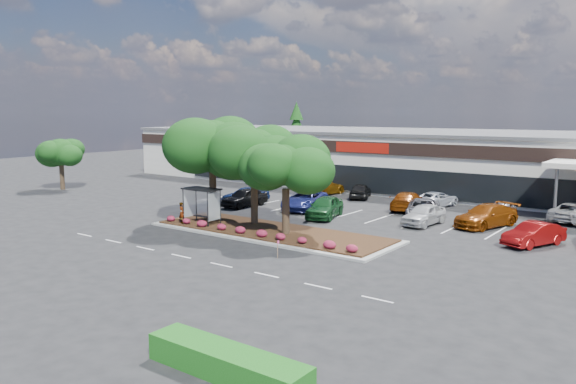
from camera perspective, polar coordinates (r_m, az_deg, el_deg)
The scene contains 28 objects.
ground at distance 34.78m, azimuth -3.23°, elevation -5.78°, with size 160.00×160.00×0.00m, color black.
retail_store at distance 63.81m, azimuth 16.68°, elevation 3.13°, with size 80.40×25.20×6.25m.
landscape_island at distance 39.01m, azimuth -1.73°, elevation -4.05°, with size 18.00×6.00×0.26m.
lane_markings at distance 43.18m, azimuth 5.51°, elevation -3.05°, with size 33.12×20.06×0.01m.
shrub_row at distance 37.34m, azimuth -3.73°, elevation -4.01°, with size 17.00×0.80×0.50m, color #9B203E, non-canonical shape.
bus_shelter at distance 41.46m, azimuth -8.63°, elevation -0.35°, with size 2.75×1.55×2.59m.
island_tree_west at distance 42.67m, azimuth -7.68°, elevation 2.48°, with size 7.20×7.20×7.89m, color #0C360C, non-canonical shape.
island_tree_mid at distance 40.88m, azimuth -3.47°, elevation 1.89°, with size 6.60×6.60×7.32m, color #0C360C, non-canonical shape.
island_tree_east at distance 37.29m, azimuth -0.23°, elevation 0.67°, with size 5.80×5.80×6.50m, color #0C360C, non-canonical shape.
hedge_south_east at distance 18.77m, azimuth -6.23°, elevation -16.86°, with size 6.00×1.30×0.90m, color #134D0E.
tree_west_far at distance 65.39m, azimuth -22.04°, elevation 2.68°, with size 4.80×4.80×5.61m, color #0C360C, non-canonical shape.
conifer_north_west at distance 88.60m, azimuth 0.86°, elevation 5.98°, with size 4.40×4.40×10.00m, color #0C360C.
person_waiting at distance 41.84m, azimuth -10.75°, elevation -2.08°, with size 0.57×0.37×1.56m, color #594C47.
survey_stake at distance 32.38m, azimuth -1.04°, elevation -5.59°, with size 0.07×0.14×1.06m.
car_0 at distance 52.36m, azimuth -4.36°, elevation -0.31°, with size 1.92×4.71×1.37m, color navy.
car_1 at distance 50.09m, azimuth -4.43°, elevation -0.55°, with size 1.92×4.77×1.63m, color black.
car_2 at distance 48.39m, azimuth 1.70°, elevation -0.81°, with size 2.76×5.98×1.66m, color navy.
car_3 at distance 44.73m, azimuth 3.77°, elevation -1.53°, with size 2.03×5.05×1.72m, color #164820.
car_4 at distance 43.06m, azimuth 13.64°, elevation -2.23°, with size 1.84×4.57×1.56m, color silver.
car_5 at distance 45.54m, azimuth 13.55°, elevation -1.68°, with size 2.56×5.54×1.54m, color #54535A.
car_6 at distance 43.58m, azimuth 19.49°, elevation -2.30°, with size 2.29×5.63×1.63m, color #753207.
car_7 at distance 38.60m, azimuth 23.69°, elevation -3.95°, with size 1.56×4.47×1.47m, color maroon.
car_9 at distance 56.95m, azimuth 3.52°, elevation 0.52°, with size 2.30×5.65×1.64m, color #673F0A.
car_11 at distance 55.09m, azimuth 7.37°, elevation 0.13°, with size 1.75×4.34×1.48m, color black.
car_12 at distance 49.20m, azimuth 12.09°, elevation -0.89°, with size 2.20×5.41×1.57m, color #732F07.
car_13 at distance 51.56m, azimuth 14.84°, elevation -0.71°, with size 2.22×4.82×1.34m, color silver.
car_15 at distance 47.24m, azimuth 21.00°, elevation -1.67°, with size 1.78×4.43×1.51m, color slate.
car_16 at distance 48.21m, azimuth 27.08°, elevation -1.83°, with size 2.51×5.45×1.51m, color #B7B7B7.
Camera 1 is at (21.63, -25.92, 8.37)m, focal length 35.00 mm.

